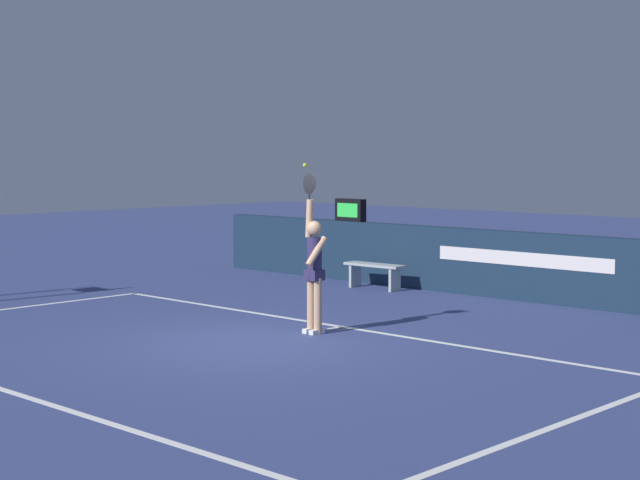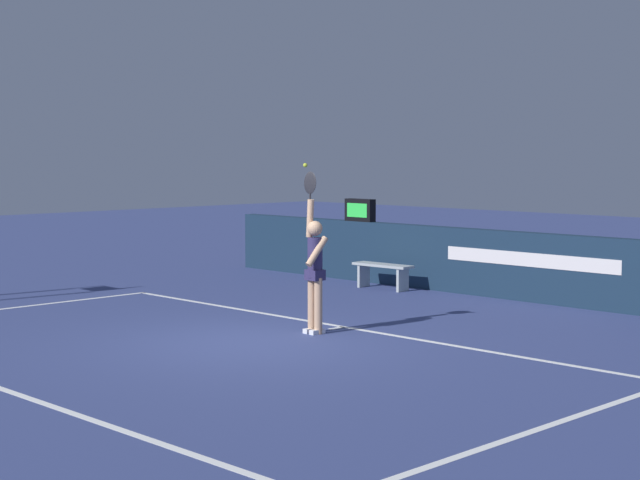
% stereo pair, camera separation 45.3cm
% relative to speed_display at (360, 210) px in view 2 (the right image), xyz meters
% --- Properties ---
extents(ground_plane, '(60.00, 60.00, 0.00)m').
position_rel_speed_display_xyz_m(ground_plane, '(3.78, -6.28, -1.50)').
color(ground_plane, navy).
extents(court_lines, '(11.01, 5.93, 0.00)m').
position_rel_speed_display_xyz_m(court_lines, '(3.78, -7.30, -1.50)').
color(court_lines, white).
rests_on(court_lines, ground).
extents(back_wall, '(14.77, 0.27, 1.27)m').
position_rel_speed_display_xyz_m(back_wall, '(3.78, 0.00, -0.87)').
color(back_wall, '#162A40').
rests_on(back_wall, ground).
extents(speed_display, '(0.73, 0.20, 0.47)m').
position_rel_speed_display_xyz_m(speed_display, '(0.00, 0.00, 0.00)').
color(speed_display, black).
rests_on(speed_display, back_wall).
extents(tennis_player, '(0.45, 0.41, 2.46)m').
position_rel_speed_display_xyz_m(tennis_player, '(3.86, -5.13, -0.49)').
color(tennis_player, tan).
rests_on(tennis_player, ground).
extents(tennis_ball, '(0.06, 0.06, 0.06)m').
position_rel_speed_display_xyz_m(tennis_ball, '(3.88, -5.34, 1.03)').
color(tennis_ball, '#D0E534').
extents(courtside_bench_near, '(1.34, 0.41, 0.51)m').
position_rel_speed_display_xyz_m(courtside_bench_near, '(1.27, -0.68, -1.13)').
color(courtside_bench_near, '#A8B0B0').
rests_on(courtside_bench_near, ground).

